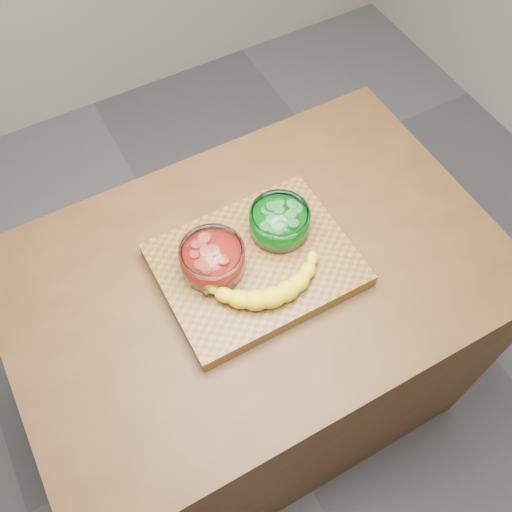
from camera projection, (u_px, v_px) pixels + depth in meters
ground at (256, 392)px, 2.13m from camera, size 3.50×3.50×0.00m
counter at (256, 344)px, 1.75m from camera, size 1.20×0.80×0.90m
cutting_board at (256, 265)px, 1.35m from camera, size 0.45×0.35×0.04m
bowl_red at (213, 259)px, 1.30m from camera, size 0.15×0.15×0.07m
bowl_green at (279, 222)px, 1.36m from camera, size 0.14×0.14×0.07m
banana at (267, 280)px, 1.28m from camera, size 0.31×0.16×0.04m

